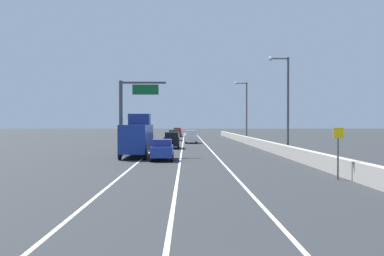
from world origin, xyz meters
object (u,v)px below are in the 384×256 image
at_px(car_black_0, 172,140).
at_px(car_red_3, 177,132).
at_px(speed_advisory_sign, 338,149).
at_px(overhead_sign_gantry, 128,108).
at_px(car_white_1, 191,137).
at_px(car_blue_4, 162,150).
at_px(box_truck, 138,137).
at_px(lamp_post_right_third, 245,108).
at_px(car_green_2, 174,135).
at_px(lamp_post_right_second, 286,98).

xyz_separation_m(car_black_0, car_red_3, (-0.19, 43.24, 0.02)).
bearing_deg(speed_advisory_sign, overhead_sign_gantry, 130.79).
xyz_separation_m(car_white_1, car_blue_4, (-2.93, -29.29, -0.09)).
bearing_deg(box_truck, lamp_post_right_third, 61.42).
height_order(car_white_1, car_green_2, car_white_1).
relative_size(lamp_post_right_second, box_truck, 1.18).
xyz_separation_m(overhead_sign_gantry, lamp_post_right_third, (15.65, 26.21, 1.08)).
relative_size(car_green_2, box_truck, 0.47).
distance_m(lamp_post_right_third, car_blue_4, 33.55).
bearing_deg(overhead_sign_gantry, speed_advisory_sign, -49.21).
distance_m(speed_advisory_sign, car_green_2, 52.51).
distance_m(lamp_post_right_third, car_red_3, 31.27).
bearing_deg(car_black_0, car_red_3, 90.25).
xyz_separation_m(speed_advisory_sign, lamp_post_right_third, (1.12, 43.05, 4.05)).
bearing_deg(lamp_post_right_second, overhead_sign_gantry, -176.20).
distance_m(speed_advisory_sign, car_blue_4, 16.27).
distance_m(overhead_sign_gantry, car_blue_4, 7.10).
bearing_deg(car_white_1, lamp_post_right_third, 10.47).
relative_size(car_black_0, car_blue_4, 1.11).
xyz_separation_m(car_black_0, car_white_1, (2.68, 13.05, -0.03)).
relative_size(lamp_post_right_third, car_blue_4, 2.41).
bearing_deg(car_white_1, car_black_0, -101.61).
height_order(lamp_post_right_third, car_red_3, lamp_post_right_third).
bearing_deg(car_blue_4, lamp_post_right_second, 25.19).
bearing_deg(box_truck, car_black_0, 76.50).
bearing_deg(car_green_2, speed_advisory_sign, -77.85).
bearing_deg(speed_advisory_sign, box_truck, 129.91).
distance_m(overhead_sign_gantry, speed_advisory_sign, 22.44).
bearing_deg(lamp_post_right_second, car_blue_4, -154.81).
distance_m(lamp_post_right_third, box_truck, 30.85).
xyz_separation_m(lamp_post_right_second, lamp_post_right_third, (-0.39, 25.15, 0.00)).
relative_size(lamp_post_right_third, car_white_1, 2.28).
distance_m(lamp_post_right_second, car_red_3, 55.26).
height_order(car_black_0, car_white_1, car_black_0).
bearing_deg(car_green_2, lamp_post_right_third, -34.25).
bearing_deg(box_truck, car_red_3, 87.18).
height_order(overhead_sign_gantry, box_truck, overhead_sign_gantry).
xyz_separation_m(lamp_post_right_third, car_green_2, (-12.16, 8.28, -4.81)).
xyz_separation_m(overhead_sign_gantry, car_white_1, (6.60, 24.54, -3.71)).
height_order(lamp_post_right_second, car_black_0, lamp_post_right_second).
height_order(overhead_sign_gantry, car_white_1, overhead_sign_gantry).
bearing_deg(car_green_2, car_blue_4, -89.73).
xyz_separation_m(overhead_sign_gantry, speed_advisory_sign, (14.53, -16.84, -2.96)).
relative_size(car_white_1, car_blue_4, 1.06).
relative_size(speed_advisory_sign, car_blue_4, 0.71).
bearing_deg(speed_advisory_sign, lamp_post_right_third, 88.52).
relative_size(speed_advisory_sign, car_black_0, 0.64).
relative_size(overhead_sign_gantry, lamp_post_right_third, 0.74).
bearing_deg(car_red_3, overhead_sign_gantry, -93.90).
bearing_deg(overhead_sign_gantry, car_black_0, 71.16).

